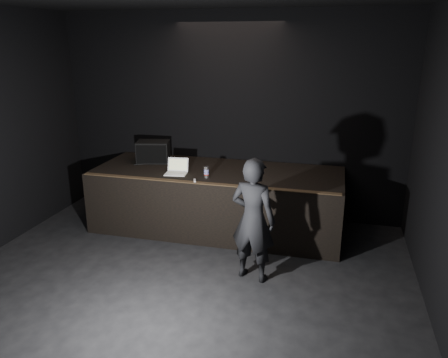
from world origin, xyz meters
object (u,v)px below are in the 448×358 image
at_px(laptop, 177,170).
at_px(person, 253,220).
at_px(stage_riser, 217,199).
at_px(stage_monitor, 153,152).
at_px(beer_can, 206,172).

height_order(laptop, person, person).
height_order(stage_riser, laptop, laptop).
distance_m(stage_monitor, beer_can, 1.33).
height_order(stage_riser, stage_monitor, stage_monitor).
distance_m(laptop, beer_can, 0.53).
bearing_deg(beer_can, stage_riser, 82.75).
bearing_deg(beer_can, laptop, 167.93).
relative_size(beer_can, person, 0.11).
distance_m(stage_monitor, person, 2.70).
height_order(beer_can, person, person).
relative_size(laptop, person, 0.22).
xyz_separation_m(laptop, person, (1.45, -1.14, -0.24)).
bearing_deg(stage_riser, beer_can, -97.25).
distance_m(stage_riser, person, 1.73).
xyz_separation_m(stage_riser, beer_can, (-0.05, -0.42, 0.59)).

